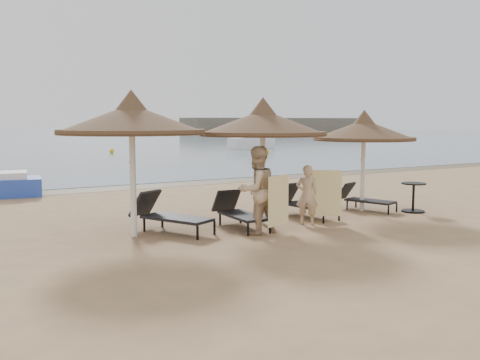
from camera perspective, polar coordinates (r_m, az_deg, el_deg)
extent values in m
plane|color=#A37B51|center=(12.43, 2.80, -5.41)|extent=(160.00, 160.00, 0.00)
cube|color=brown|center=(20.84, -11.46, -0.73)|extent=(200.00, 1.60, 0.01)
cube|color=#6C6250|center=(109.25, 4.06, 5.84)|extent=(40.00, 8.00, 3.00)
cube|color=white|center=(47.19, 1.21, 3.92)|extent=(4.00, 1.60, 1.00)
cube|color=white|center=(47.17, 1.21, 4.83)|extent=(1.50, 1.00, 0.60)
cylinder|color=white|center=(11.86, -11.34, -0.38)|extent=(0.13, 0.13, 2.34)
cone|color=brown|center=(11.78, -11.49, 6.46)|extent=(3.23, 3.23, 0.61)
cone|color=brown|center=(11.79, -11.53, 8.25)|extent=(0.78, 0.78, 0.50)
cylinder|color=brown|center=(11.78, -11.46, 5.05)|extent=(3.16, 3.16, 0.11)
cylinder|color=white|center=(13.06, 2.43, 0.18)|extent=(0.13, 0.13, 2.26)
cone|color=brown|center=(12.98, 2.46, 6.20)|extent=(3.12, 3.12, 0.59)
cone|color=brown|center=(12.99, 2.46, 7.76)|extent=(0.75, 0.75, 0.48)
cylinder|color=brown|center=(12.99, 2.45, 4.96)|extent=(3.06, 3.06, 0.11)
cylinder|color=white|center=(15.38, 12.96, 0.61)|extent=(0.12, 0.12, 2.07)
cone|color=brown|center=(15.31, 13.08, 5.27)|extent=(2.86, 2.86, 0.54)
cone|color=brown|center=(15.31, 13.11, 6.49)|extent=(0.69, 0.69, 0.44)
cylinder|color=brown|center=(15.31, 13.05, 4.31)|extent=(2.80, 2.80, 0.10)
cylinder|color=black|center=(11.47, -4.55, -5.65)|extent=(0.05, 0.05, 0.31)
cylinder|color=black|center=(11.95, -2.74, -5.14)|extent=(0.05, 0.05, 0.31)
cylinder|color=black|center=(12.45, -10.17, -4.76)|extent=(0.05, 0.05, 0.31)
cylinder|color=black|center=(12.90, -8.29, -4.34)|extent=(0.05, 0.05, 0.31)
cube|color=black|center=(12.18, -6.74, -4.07)|extent=(1.34, 1.78, 0.07)
cube|color=black|center=(12.77, -10.09, -2.44)|extent=(0.82, 0.72, 0.62)
cylinder|color=black|center=(11.82, 0.86, -5.33)|extent=(0.05, 0.05, 0.28)
cylinder|color=black|center=(12.10, 3.21, -5.07)|extent=(0.05, 0.05, 0.28)
cylinder|color=black|center=(13.05, -2.14, -4.21)|extent=(0.05, 0.05, 0.28)
cylinder|color=black|center=(13.30, 0.05, -4.01)|extent=(0.05, 0.05, 0.28)
cube|color=black|center=(12.57, 0.32, -3.82)|extent=(0.69, 1.54, 0.06)
cube|color=black|center=(13.31, -1.49, -2.20)|extent=(0.64, 0.45, 0.57)
cylinder|color=black|center=(13.41, 8.90, -4.00)|extent=(0.05, 0.05, 0.28)
cylinder|color=black|center=(13.82, 10.52, -3.72)|extent=(0.05, 0.05, 0.28)
cylinder|color=black|center=(14.40, 4.81, -3.22)|extent=(0.05, 0.05, 0.28)
cylinder|color=black|center=(14.79, 6.44, -2.99)|extent=(0.05, 0.05, 0.28)
cube|color=black|center=(14.10, 7.47, -2.75)|extent=(0.81, 1.59, 0.06)
cube|color=black|center=(14.70, 5.03, -1.39)|extent=(0.68, 0.50, 0.57)
cylinder|color=black|center=(14.99, 15.55, -3.12)|extent=(0.05, 0.05, 0.25)
cylinder|color=black|center=(15.44, 16.37, -2.87)|extent=(0.05, 0.05, 0.25)
cylinder|color=black|center=(15.57, 11.36, -2.66)|extent=(0.05, 0.05, 0.25)
cylinder|color=black|center=(16.01, 12.26, -2.43)|extent=(0.05, 0.05, 0.25)
cube|color=black|center=(15.49, 13.72, -2.19)|extent=(0.96, 1.46, 0.05)
cube|color=black|center=(15.84, 11.20, -1.15)|extent=(0.65, 0.54, 0.51)
cylinder|color=black|center=(15.68, 17.95, -3.17)|extent=(0.63, 0.63, 0.04)
cylinder|color=black|center=(15.63, 18.00, -1.79)|extent=(0.07, 0.07, 0.76)
cylinder|color=black|center=(15.58, 18.05, -0.36)|extent=(0.67, 0.67, 0.03)
imported|color=tan|center=(11.92, 1.81, -0.35)|extent=(1.13, 0.81, 2.29)
imported|color=tan|center=(13.11, 7.16, -1.07)|extent=(0.92, 0.90, 1.70)
cube|color=yellow|center=(11.87, 4.13, -2.20)|extent=(0.75, 0.31, 1.12)
cube|color=yellow|center=(13.14, 9.03, -1.40)|extent=(0.70, 0.44, 1.13)
cube|color=white|center=(13.20, 2.01, 0.44)|extent=(0.30, 0.19, 0.36)
cube|color=black|center=(12.94, 2.81, -0.52)|extent=(0.22, 0.12, 0.29)
cube|color=blue|center=(19.53, -24.00, -0.74)|extent=(2.61, 1.77, 0.61)
cube|color=white|center=(19.49, -24.05, 0.37)|extent=(1.70, 1.42, 0.28)
sphere|color=yellow|center=(42.55, -13.53, 3.04)|extent=(0.36, 0.36, 0.36)
sphere|color=yellow|center=(40.48, 2.87, 3.05)|extent=(0.37, 0.37, 0.37)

